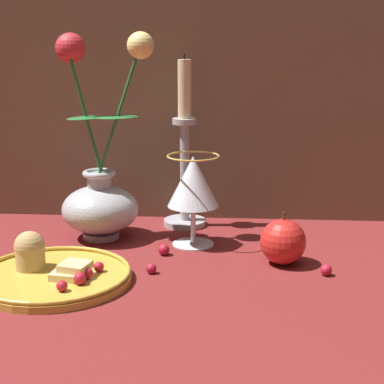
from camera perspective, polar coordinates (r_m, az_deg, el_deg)
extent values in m
plane|color=maroon|center=(0.98, -3.72, -5.94)|extent=(2.40, 2.40, 0.00)
cylinder|color=#A3A3A8|center=(1.08, -8.08, -3.78)|extent=(0.06, 0.06, 0.01)
ellipsoid|color=#A3A3A8|center=(1.07, -8.16, -1.53)|extent=(0.13, 0.13, 0.08)
cylinder|color=#A3A3A8|center=(1.06, -8.24, 0.77)|extent=(0.04, 0.04, 0.03)
torus|color=#A3A3A8|center=(1.06, -8.27, 1.65)|extent=(0.05, 0.05, 0.01)
cylinder|color=#23662D|center=(1.05, -9.50, 7.06)|extent=(0.05, 0.02, 0.20)
ellipsoid|color=#23662D|center=(1.05, -9.38, 6.52)|extent=(0.08, 0.08, 0.00)
sphere|color=red|center=(1.06, -10.76, 12.47)|extent=(0.05, 0.05, 0.05)
cylinder|color=#23662D|center=(1.04, -6.49, 7.17)|extent=(0.08, 0.01, 0.21)
ellipsoid|color=#23662D|center=(1.04, -6.67, 6.61)|extent=(0.08, 0.07, 0.00)
sphere|color=#EFD67A|center=(1.02, -4.60, 12.86)|extent=(0.04, 0.04, 0.04)
cylinder|color=gold|center=(0.91, -12.23, -7.49)|extent=(0.22, 0.22, 0.01)
torus|color=gold|center=(0.91, -12.26, -7.02)|extent=(0.21, 0.21, 0.01)
cylinder|color=tan|center=(0.93, -14.18, -5.66)|extent=(0.04, 0.04, 0.03)
sphere|color=tan|center=(0.93, -14.24, -4.71)|extent=(0.04, 0.04, 0.04)
cube|color=#DBBC7A|center=(0.89, -11.11, -7.21)|extent=(0.04, 0.04, 0.01)
cube|color=#DBBC7A|center=(0.89, -10.35, -6.52)|extent=(0.05, 0.05, 0.01)
sphere|color=#AD192D|center=(0.85, -11.48, -8.19)|extent=(0.01, 0.01, 0.01)
sphere|color=#AD192D|center=(0.86, -9.94, -7.59)|extent=(0.02, 0.02, 0.02)
sphere|color=#AD192D|center=(0.88, -9.28, -7.15)|extent=(0.02, 0.02, 0.02)
sphere|color=#AD192D|center=(0.90, -8.28, -6.59)|extent=(0.01, 0.01, 0.01)
cylinder|color=silver|center=(1.04, 0.10, -4.58)|extent=(0.07, 0.07, 0.00)
cylinder|color=silver|center=(1.03, 0.10, -2.87)|extent=(0.01, 0.01, 0.06)
cone|color=silver|center=(1.01, 0.10, 0.97)|extent=(0.08, 0.08, 0.08)
cone|color=gold|center=(1.01, 0.10, 0.30)|extent=(0.07, 0.07, 0.06)
torus|color=gold|center=(1.00, 0.10, 3.22)|extent=(0.08, 0.08, 0.00)
cylinder|color=#A3A3A8|center=(1.14, -0.64, -2.71)|extent=(0.07, 0.07, 0.01)
cylinder|color=#A3A3A8|center=(1.12, -0.65, 1.73)|extent=(0.02, 0.02, 0.17)
cylinder|color=#A3A3A8|center=(1.10, -0.66, 6.31)|extent=(0.04, 0.04, 0.01)
cylinder|color=beige|center=(1.10, -0.67, 9.13)|extent=(0.02, 0.02, 0.10)
cylinder|color=black|center=(1.09, -0.68, 11.97)|extent=(0.00, 0.00, 0.01)
sphere|color=red|center=(0.96, 8.09, -4.40)|extent=(0.07, 0.07, 0.07)
cylinder|color=#4C3319|center=(0.94, 8.17, -2.09)|extent=(0.00, 0.00, 0.01)
sphere|color=#AD192D|center=(0.99, -2.51, -5.14)|extent=(0.02, 0.02, 0.02)
sphere|color=#AD192D|center=(0.93, 11.84, -6.81)|extent=(0.02, 0.02, 0.02)
sphere|color=#AD192D|center=(1.02, 7.47, -4.71)|extent=(0.02, 0.02, 0.02)
sphere|color=#AD192D|center=(0.92, -3.64, -6.81)|extent=(0.01, 0.01, 0.01)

